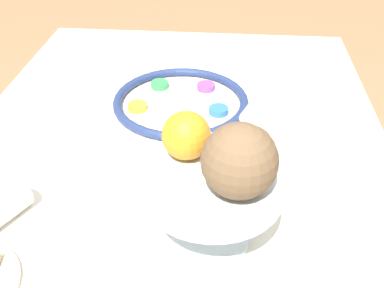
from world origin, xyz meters
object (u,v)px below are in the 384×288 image
(seder_plate, at_px, (179,103))
(orange_fruit, at_px, (186,136))
(wine_glass, at_px, (256,108))
(coconut, at_px, (239,161))
(fruit_stand, at_px, (212,188))

(seder_plate, bearing_deg, orange_fruit, 8.43)
(wine_glass, height_order, coconut, coconut)
(seder_plate, height_order, coconut, coconut)
(orange_fruit, bearing_deg, seder_plate, -171.57)
(wine_glass, distance_m, coconut, 0.29)
(wine_glass, relative_size, fruit_stand, 0.61)
(wine_glass, relative_size, orange_fruit, 1.79)
(coconut, bearing_deg, wine_glass, 172.56)
(orange_fruit, bearing_deg, coconut, 46.47)
(wine_glass, xyz_separation_m, coconut, (0.28, -0.04, 0.09))
(orange_fruit, distance_m, coconut, 0.11)
(wine_glass, bearing_deg, coconut, -7.44)
(seder_plate, relative_size, wine_glass, 2.37)
(seder_plate, xyz_separation_m, orange_fruit, (0.35, 0.05, 0.15))
(seder_plate, bearing_deg, coconut, 16.99)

